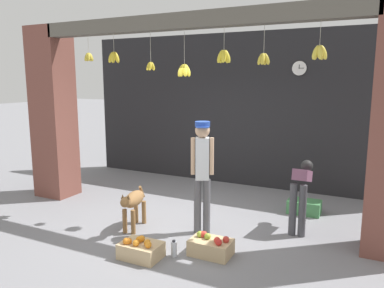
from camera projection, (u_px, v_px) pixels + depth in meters
ground_plane at (181, 224)px, 6.11m from camera, size 60.00×60.00×0.00m
shop_back_wall at (238, 110)px, 8.23m from camera, size 7.32×0.12×3.32m
shop_pillar_left at (53, 114)px, 7.40m from camera, size 0.70×0.60×3.32m
storefront_awning at (184, 25)px, 5.68m from camera, size 5.42×0.29×0.97m
dog at (133, 202)px, 5.83m from camera, size 0.34×0.83×0.65m
shopkeeper at (202, 168)px, 5.59m from camera, size 0.32×0.31×1.72m
worker_stooping at (301, 188)px, 5.73m from camera, size 0.25×0.79×1.04m
fruit_crate_oranges at (141, 249)px, 4.92m from camera, size 0.54×0.38×0.29m
fruit_crate_apples at (211, 246)px, 5.01m from camera, size 0.55×0.37×0.29m
produce_box_green at (304, 207)px, 6.57m from camera, size 0.55×0.35×0.23m
water_bottle at (174, 249)px, 4.97m from camera, size 0.08×0.08×0.23m
wall_clock at (299, 68)px, 7.45m from camera, size 0.30×0.03×0.30m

